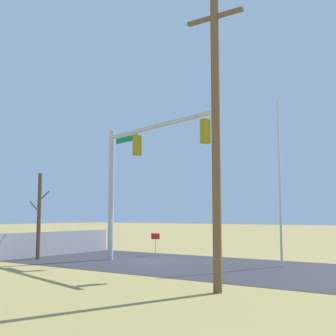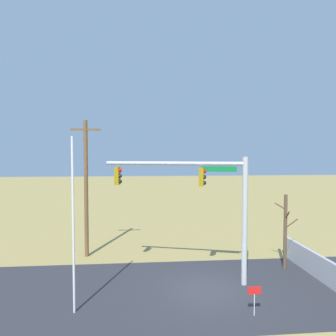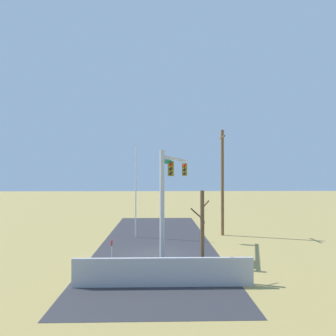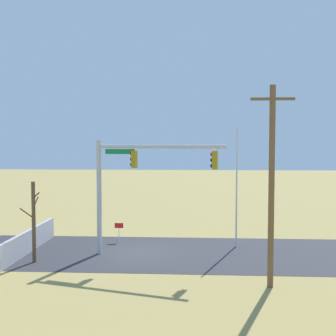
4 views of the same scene
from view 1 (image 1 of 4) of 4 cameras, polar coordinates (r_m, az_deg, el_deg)
name	(u,v)px [view 1 (image 1 of 4)]	position (r m, az deg, el deg)	size (l,w,h in m)	color
ground_plane	(148,262)	(21.28, -2.60, -12.15)	(160.00, 160.00, 0.00)	#9E894C
road_surface	(223,267)	(19.15, 7.23, -12.76)	(28.00, 8.00, 0.01)	#2D2D33
sidewalk_corner	(96,259)	(22.99, -9.46, -11.62)	(6.00, 6.00, 0.01)	#B7B5AD
retaining_fence	(54,243)	(25.25, -14.75, -9.52)	(0.20, 8.28, 1.31)	#A8A8AD
signal_mast	(135,164)	(20.67, -4.39, 0.48)	(7.25, 2.20, 6.54)	#B2B5BA
flagpole	(280,181)	(19.83, 14.40, -1.69)	(0.10, 0.10, 7.41)	silver
utility_pole	(216,135)	(13.07, 6.28, 4.35)	(1.90, 0.26, 8.86)	brown
bare_tree	(39,215)	(23.12, -16.53, -5.90)	(1.27, 1.02, 4.34)	brown
open_sign	(155,239)	(24.18, -1.66, -9.28)	(0.56, 0.04, 1.22)	silver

